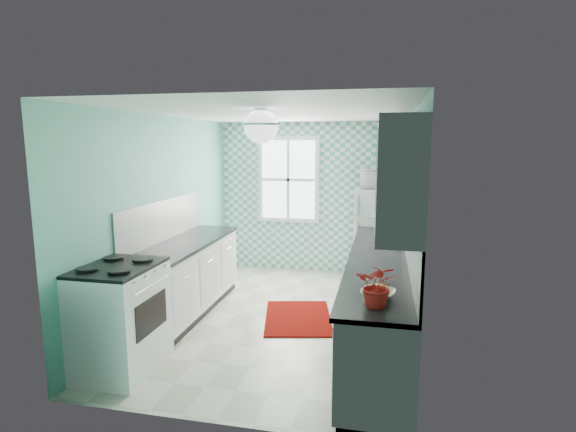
% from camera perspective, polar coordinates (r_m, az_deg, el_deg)
% --- Properties ---
extents(floor, '(3.00, 4.40, 0.02)m').
position_cam_1_polar(floor, '(5.76, -1.03, -12.85)').
color(floor, silver).
rests_on(floor, ground).
extents(ceiling, '(3.00, 4.40, 0.02)m').
position_cam_1_polar(ceiling, '(5.35, -1.11, 13.03)').
color(ceiling, white).
rests_on(ceiling, wall_back).
extents(wall_back, '(3.00, 0.02, 2.50)m').
position_cam_1_polar(wall_back, '(7.56, 2.74, 2.35)').
color(wall_back, '#5BAC96').
rests_on(wall_back, floor).
extents(wall_front, '(3.00, 0.02, 2.50)m').
position_cam_1_polar(wall_front, '(3.35, -9.75, -6.61)').
color(wall_front, '#5BAC96').
rests_on(wall_front, floor).
extents(wall_left, '(0.02, 4.40, 2.50)m').
position_cam_1_polar(wall_left, '(5.94, -15.41, 0.13)').
color(wall_left, '#5BAC96').
rests_on(wall_left, floor).
extents(wall_right, '(0.02, 4.40, 2.50)m').
position_cam_1_polar(wall_right, '(5.28, 15.09, -0.96)').
color(wall_right, '#5BAC96').
rests_on(wall_right, floor).
extents(accent_wall, '(3.00, 0.01, 2.50)m').
position_cam_1_polar(accent_wall, '(7.54, 2.71, 2.33)').
color(accent_wall, '#53A296').
rests_on(accent_wall, wall_back).
extents(window, '(1.04, 0.05, 1.44)m').
position_cam_1_polar(window, '(7.54, 0.06, 4.64)').
color(window, white).
rests_on(window, wall_back).
extents(backsplash_right, '(0.02, 3.60, 0.51)m').
position_cam_1_polar(backsplash_right, '(4.90, 15.04, -2.40)').
color(backsplash_right, white).
rests_on(backsplash_right, wall_right).
extents(backsplash_left, '(0.02, 2.15, 0.51)m').
position_cam_1_polar(backsplash_left, '(5.87, -15.54, -0.52)').
color(backsplash_left, white).
rests_on(backsplash_left, wall_left).
extents(upper_cabinets_right, '(0.33, 3.20, 0.90)m').
position_cam_1_polar(upper_cabinets_right, '(4.60, 13.62, 5.79)').
color(upper_cabinets_right, white).
rests_on(upper_cabinets_right, wall_right).
extents(upper_cabinet_fridge, '(0.40, 0.74, 0.40)m').
position_cam_1_polar(upper_cabinet_fridge, '(7.03, 12.96, 9.78)').
color(upper_cabinet_fridge, white).
rests_on(upper_cabinet_fridge, wall_right).
extents(ceiling_light, '(0.34, 0.34, 0.35)m').
position_cam_1_polar(ceiling_light, '(4.56, -3.44, 11.32)').
color(ceiling_light, silver).
rests_on(ceiling_light, ceiling).
extents(base_cabinets_right, '(0.60, 3.60, 0.90)m').
position_cam_1_polar(base_cabinets_right, '(5.09, 11.39, -10.53)').
color(base_cabinets_right, white).
rests_on(base_cabinets_right, floor).
extents(countertop_right, '(0.63, 3.60, 0.04)m').
position_cam_1_polar(countertop_right, '(4.95, 11.39, -5.40)').
color(countertop_right, black).
rests_on(countertop_right, base_cabinets_right).
extents(base_cabinets_left, '(0.60, 2.15, 0.90)m').
position_cam_1_polar(base_cabinets_left, '(5.91, -12.72, -7.76)').
color(base_cabinets_left, white).
rests_on(base_cabinets_left, floor).
extents(countertop_left, '(0.63, 2.15, 0.04)m').
position_cam_1_polar(countertop_left, '(5.79, -12.75, -3.32)').
color(countertop_left, black).
rests_on(countertop_left, base_cabinets_left).
extents(fridge, '(0.64, 0.64, 1.47)m').
position_cam_1_polar(fridge, '(7.11, 10.99, -2.46)').
color(fridge, white).
rests_on(fridge, floor).
extents(stove, '(0.67, 0.84, 1.02)m').
position_cam_1_polar(stove, '(4.65, -20.60, -11.85)').
color(stove, silver).
rests_on(stove, floor).
extents(sink, '(0.49, 0.41, 0.53)m').
position_cam_1_polar(sink, '(5.85, 11.71, -3.04)').
color(sink, silver).
rests_on(sink, countertop_right).
extents(rug, '(1.02, 1.29, 0.02)m').
position_cam_1_polar(rug, '(5.73, 1.27, -12.78)').
color(rug, '#711201').
rests_on(rug, floor).
extents(dish_towel, '(0.09, 0.27, 0.41)m').
position_cam_1_polar(dish_towel, '(5.80, 8.40, -7.67)').
color(dish_towel, '#64B8A7').
rests_on(dish_towel, base_cabinets_right).
extents(fruit_bowl, '(0.33, 0.33, 0.07)m').
position_cam_1_polar(fruit_bowl, '(3.69, 11.36, -9.68)').
color(fruit_bowl, white).
rests_on(fruit_bowl, countertop_right).
extents(potted_plant, '(0.36, 0.32, 0.34)m').
position_cam_1_polar(potted_plant, '(3.44, 11.38, -8.64)').
color(potted_plant, '#B1291A').
rests_on(potted_plant, countertop_right).
extents(soap_bottle, '(0.10, 0.10, 0.21)m').
position_cam_1_polar(soap_bottle, '(6.13, 12.20, -1.43)').
color(soap_bottle, '#92ABBF').
rests_on(soap_bottle, countertop_right).
extents(microwave, '(0.53, 0.38, 0.28)m').
position_cam_1_polar(microwave, '(6.99, 11.21, 4.58)').
color(microwave, white).
rests_on(microwave, fridge).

